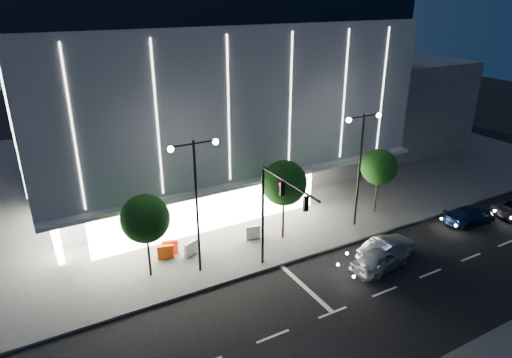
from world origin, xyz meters
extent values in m
plane|color=black|center=(0.00, 0.00, 0.00)|extent=(160.00, 160.00, 0.00)
cube|color=#474747|center=(5.00, 24.00, 0.07)|extent=(70.00, 40.00, 0.15)
cube|color=#4C4C51|center=(3.00, 24.00, 2.00)|extent=(28.00, 21.00, 4.00)
cube|color=#A0A0A5|center=(3.00, 22.00, 9.50)|extent=(30.00, 25.00, 11.00)
cube|color=white|center=(0.00, 10.70, 2.00)|extent=(18.00, 0.40, 3.60)
cube|color=white|center=(-10.80, 16.00, 2.00)|extent=(0.40, 10.00, 3.60)
cube|color=#A0A0A5|center=(3.00, 9.70, 4.10)|extent=(30.00, 2.00, 0.30)
cube|color=white|center=(3.00, 9.48, 9.50)|extent=(24.00, 0.06, 10.00)
cube|color=#4C4C51|center=(26.00, 24.00, 5.00)|extent=(16.00, 20.00, 10.00)
cylinder|color=black|center=(1.00, 4.80, 3.50)|extent=(0.18, 0.18, 7.00)
cylinder|color=black|center=(1.00, 1.90, 7.00)|extent=(0.14, 5.80, 0.14)
cube|color=black|center=(1.00, 2.60, 6.40)|extent=(0.28, 0.18, 0.85)
cube|color=black|center=(1.00, 0.20, 6.40)|extent=(0.28, 0.18, 0.85)
sphere|color=#FF0C0C|center=(0.88, 2.60, 6.70)|extent=(0.14, 0.14, 0.14)
cylinder|color=black|center=(-3.00, 6.00, 4.50)|extent=(0.16, 0.16, 9.00)
cylinder|color=black|center=(-3.70, 6.00, 8.80)|extent=(1.40, 0.10, 0.10)
cylinder|color=black|center=(-2.30, 6.00, 8.80)|extent=(1.40, 0.10, 0.10)
sphere|color=white|center=(-4.40, 6.00, 8.70)|extent=(0.36, 0.36, 0.36)
sphere|color=white|center=(-1.60, 6.00, 8.70)|extent=(0.36, 0.36, 0.36)
cylinder|color=black|center=(10.00, 6.00, 4.50)|extent=(0.16, 0.16, 9.00)
cylinder|color=black|center=(9.30, 6.00, 8.80)|extent=(1.40, 0.10, 0.10)
cylinder|color=black|center=(10.70, 6.00, 8.80)|extent=(1.40, 0.10, 0.10)
sphere|color=white|center=(8.60, 6.00, 8.70)|extent=(0.36, 0.36, 0.36)
sphere|color=white|center=(11.40, 6.00, 8.70)|extent=(0.36, 0.36, 0.36)
cylinder|color=black|center=(-6.00, 7.00, 1.89)|extent=(0.16, 0.16, 3.78)
sphere|color=#113C10|center=(-6.00, 7.00, 4.21)|extent=(3.02, 3.02, 3.02)
sphere|color=#113C10|center=(-5.70, 7.20, 3.67)|extent=(2.16, 2.16, 2.16)
sphere|color=#113C10|center=(-6.25, 6.85, 3.89)|extent=(1.94, 1.94, 1.94)
cylinder|color=black|center=(4.00, 7.00, 2.03)|extent=(0.16, 0.16, 4.06)
sphere|color=#113C10|center=(4.00, 7.00, 4.52)|extent=(3.25, 3.25, 3.25)
sphere|color=#113C10|center=(4.30, 7.20, 3.94)|extent=(2.32, 2.32, 2.32)
sphere|color=#113C10|center=(3.75, 6.85, 4.18)|extent=(2.09, 2.09, 2.09)
cylinder|color=black|center=(13.00, 7.00, 1.82)|extent=(0.16, 0.16, 3.64)
sphere|color=#113C10|center=(13.00, 7.00, 4.06)|extent=(2.91, 2.91, 2.91)
sphere|color=#113C10|center=(13.30, 7.20, 3.54)|extent=(2.08, 2.08, 2.08)
sphere|color=#113C10|center=(12.75, 6.85, 3.74)|extent=(1.87, 1.87, 1.87)
imported|color=#989B9F|center=(7.47, 0.53, 0.76)|extent=(4.67, 2.39, 1.52)
imported|color=#ACAFB3|center=(8.84, 1.30, 0.76)|extent=(4.78, 2.19, 1.52)
imported|color=#112042|center=(18.29, 1.95, 0.66)|extent=(4.61, 2.08, 1.31)
cube|color=red|center=(-4.01, 8.90, 0.65)|extent=(1.13, 0.55, 1.00)
cube|color=silver|center=(-2.80, 8.05, 0.65)|extent=(1.11, 0.66, 1.00)
cube|color=#F24A0D|center=(-4.51, 8.42, 0.65)|extent=(1.13, 0.56, 1.00)
cube|color=silver|center=(2.00, 7.95, 0.65)|extent=(1.13, 0.46, 1.00)
camera|label=1|loc=(-12.21, -17.86, 16.95)|focal=32.00mm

